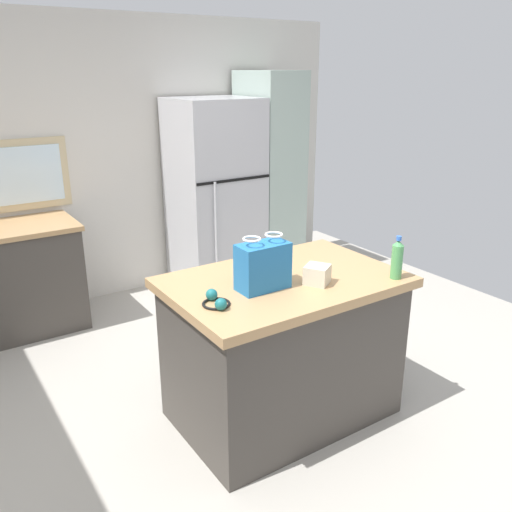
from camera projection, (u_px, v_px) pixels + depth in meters
name	position (u px, v px, depth m)	size (l,w,h in m)	color
ground	(253.00, 422.00, 3.38)	(6.07, 6.07, 0.00)	#ADA89E
back_wall	(100.00, 162.00, 4.93)	(5.02, 0.13, 2.57)	silver
kitchen_island	(283.00, 347.00, 3.32)	(1.37, 0.92, 0.93)	#423D38
refrigerator	(215.00, 197.00, 5.21)	(0.78, 0.75, 1.85)	#B7B7BC
tall_cabinet	(269.00, 177.00, 5.51)	(0.46, 0.67, 2.08)	#9EB2A8
shopping_bag	(263.00, 266.00, 2.97)	(0.29, 0.16, 0.31)	#236BAD
small_box	(317.00, 275.00, 3.07)	(0.13, 0.13, 0.11)	beige
bottle	(397.00, 259.00, 3.13)	(0.07, 0.07, 0.26)	#4C9956
ear_defenders	(216.00, 301.00, 2.80)	(0.17, 0.20, 0.06)	black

